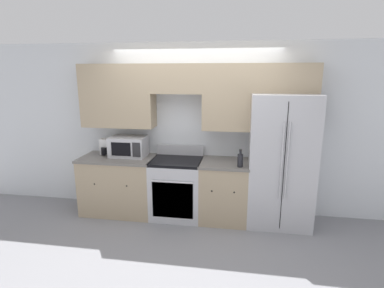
% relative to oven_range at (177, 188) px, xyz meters
% --- Properties ---
extents(ground_plane, '(12.00, 12.00, 0.00)m').
position_rel_oven_range_xyz_m(ground_plane, '(0.23, -0.31, -0.45)').
color(ground_plane, gray).
extents(wall_back, '(8.00, 0.39, 2.60)m').
position_rel_oven_range_xyz_m(wall_back, '(0.25, 0.27, 1.08)').
color(wall_back, silver).
rests_on(wall_back, ground_plane).
extents(lower_cabinets_left, '(1.13, 0.64, 0.90)m').
position_rel_oven_range_xyz_m(lower_cabinets_left, '(-0.92, -0.00, -0.00)').
color(lower_cabinets_left, tan).
rests_on(lower_cabinets_left, ground_plane).
extents(lower_cabinets_right, '(0.71, 0.64, 0.90)m').
position_rel_oven_range_xyz_m(lower_cabinets_right, '(0.71, -0.00, -0.00)').
color(lower_cabinets_right, tan).
rests_on(lower_cabinets_right, ground_plane).
extents(oven_range, '(0.74, 0.65, 1.06)m').
position_rel_oven_range_xyz_m(oven_range, '(0.00, 0.00, 0.00)').
color(oven_range, '#B7B7BC').
rests_on(oven_range, ground_plane).
extents(refrigerator, '(0.89, 0.77, 1.88)m').
position_rel_oven_range_xyz_m(refrigerator, '(1.50, 0.06, 0.49)').
color(refrigerator, '#B7B7BC').
rests_on(refrigerator, ground_plane).
extents(microwave, '(0.54, 0.38, 0.31)m').
position_rel_oven_range_xyz_m(microwave, '(-0.77, 0.09, 0.60)').
color(microwave, '#B7B7BC').
rests_on(microwave, lower_cabinets_left).
extents(bottle, '(0.08, 0.08, 0.25)m').
position_rel_oven_range_xyz_m(bottle, '(0.93, -0.19, 0.54)').
color(bottle, black).
rests_on(bottle, lower_cabinets_right).
extents(paper_towel_holder, '(0.18, 0.20, 0.25)m').
position_rel_oven_range_xyz_m(paper_towel_holder, '(-1.17, 0.15, 0.56)').
color(paper_towel_holder, white).
rests_on(paper_towel_holder, lower_cabinets_left).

